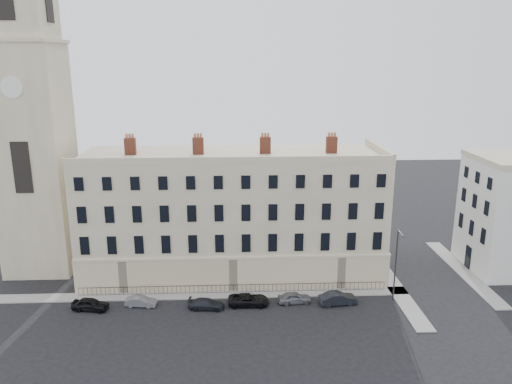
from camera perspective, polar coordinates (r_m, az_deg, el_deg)
The scene contains 15 objects.
ground at distance 54.02m, azimuth 3.99°, elevation -13.90°, with size 160.00×160.00×0.00m, color black.
terrace at distance 61.74m, azimuth -2.66°, elevation -2.48°, with size 36.22×12.22×17.00m.
church_tower at distance 65.93m, azimuth -24.34°, elevation 7.27°, with size 8.00×8.13×44.00m.
adjacent_building at distance 70.21m, azimuth 27.25°, elevation -2.44°, with size 10.00×10.00×14.00m, color silver.
pavement_terrace at distance 58.25m, azimuth -6.61°, elevation -11.61°, with size 48.00×2.00×0.12m, color gray.
pavement_east_return at distance 63.63m, azimuth 15.03°, elevation -9.65°, with size 2.00×24.00×0.12m, color gray.
pavement_adjacent at distance 68.90m, azimuth 22.57°, elevation -8.36°, with size 2.00×20.00×0.12m, color gray.
railings at distance 58.23m, azimuth -2.60°, elevation -10.99°, with size 35.00×0.04×0.96m.
car_a at distance 57.44m, azimuth -18.41°, elevation -12.07°, with size 1.57×3.91×1.33m, color black.
car_b at distance 56.84m, azimuth -13.02°, elevation -12.08°, with size 1.17×3.36×1.11m, color slate.
car_c at distance 55.17m, azimuth -5.69°, elevation -12.61°, with size 1.58×3.89×1.13m, color black.
car_d at distance 55.62m, azimuth -0.83°, elevation -12.21°, with size 2.08×4.51×1.25m, color black.
car_e at distance 56.23m, azimuth 4.42°, elevation -11.94°, with size 1.48×3.67×1.25m, color slate.
car_f at distance 56.47m, azimuth 9.35°, elevation -11.92°, with size 1.45×4.16×1.37m, color black.
streetlamp at distance 57.00m, azimuth 15.72°, elevation -7.71°, with size 0.19×1.79×8.30m.
Camera 1 is at (-5.79, -46.86, 26.24)m, focal length 35.00 mm.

